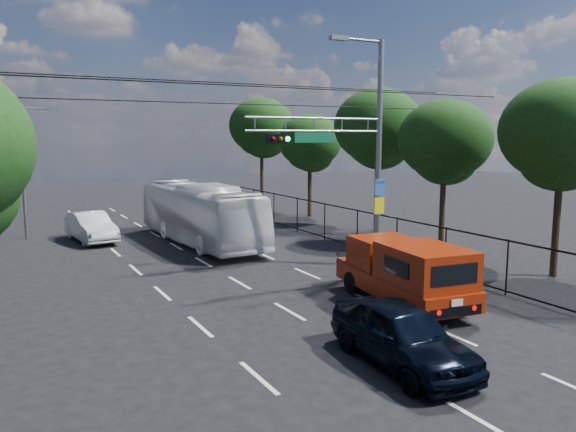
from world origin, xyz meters
TOP-DOWN VIEW (x-y plane):
  - ground at (0.00, 0.00)m, footprint 120.00×120.00m
  - lane_markings at (-0.00, 14.00)m, footprint 6.12×38.00m
  - signal_mast at (5.28, 7.99)m, footprint 6.43×0.39m
  - streetlight_left at (-6.33, 22.00)m, footprint 2.09×0.22m
  - utility_wires at (0.00, 8.83)m, footprint 22.00×5.04m
  - fence_right at (7.60, 12.17)m, footprint 0.06×34.03m
  - tree_right_a at (11.52, 3.02)m, footprint 4.80×4.80m
  - tree_right_b at (11.22, 9.02)m, footprint 4.50×4.50m
  - tree_right_c at (11.82, 15.02)m, footprint 5.10×5.10m
  - tree_right_d at (11.42, 22.02)m, footprint 4.32×4.32m
  - tree_right_e at (11.62, 30.02)m, footprint 5.28×5.28m
  - red_pickup at (3.70, 2.84)m, footprint 2.78×6.04m
  - navy_hatchback at (0.42, -0.99)m, footprint 2.15×4.67m
  - white_bus at (1.43, 16.40)m, footprint 3.15×11.26m
  - white_van at (-3.51, 19.60)m, footprint 2.17×4.81m

SIDE VIEW (x-z plane):
  - ground at x=0.00m, z-range 0.00..0.00m
  - lane_markings at x=0.00m, z-range 0.00..0.01m
  - white_van at x=-3.51m, z-range 0.00..1.53m
  - navy_hatchback at x=0.42m, z-range 0.00..1.55m
  - fence_right at x=7.60m, z-range 0.03..2.03m
  - red_pickup at x=3.70m, z-range 0.07..2.25m
  - white_bus at x=1.43m, z-range 0.00..3.10m
  - streetlight_left at x=-6.33m, z-range 0.40..7.48m
  - tree_right_d at x=11.42m, z-range 1.34..8.36m
  - tree_right_b at x=11.22m, z-range 1.40..8.71m
  - signal_mast at x=5.28m, z-range 0.49..9.99m
  - tree_right_a at x=11.52m, z-range 1.50..9.30m
  - tree_right_c at x=11.82m, z-range 1.59..9.88m
  - tree_right_e at x=11.62m, z-range 1.65..10.23m
  - utility_wires at x=0.00m, z-range 6.86..7.60m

